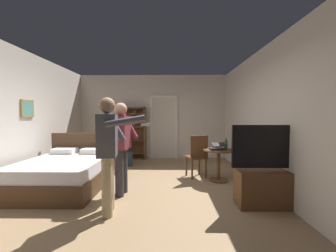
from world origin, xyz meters
name	(u,v)px	position (x,y,z in m)	size (l,w,h in m)	color
ground_plane	(139,193)	(0.00, 0.00, 0.00)	(7.12, 7.12, 0.00)	#997A56
wall_back	(153,117)	(0.00, 3.30, 1.40)	(5.12, 0.12, 2.80)	silver
wall_left	(4,118)	(-2.50, 0.00, 1.40)	(0.15, 6.71, 2.80)	silver
wall_right	(275,118)	(2.50, 0.00, 1.40)	(0.12, 6.71, 2.80)	silver
doorway_frame	(164,122)	(0.36, 3.22, 1.22)	(0.93, 0.08, 2.13)	white
bed	(67,172)	(-1.51, 0.33, 0.30)	(1.52, 1.92, 1.02)	#4C331E
bookshelf	(132,131)	(-0.68, 3.07, 0.92)	(0.90, 0.32, 1.71)	brown
tv_flatscreen	(268,181)	(2.14, -0.55, 0.40)	(1.16, 0.40, 1.30)	brown
side_table	(218,159)	(1.65, 0.74, 0.48)	(0.69, 0.69, 0.70)	brown
laptop	(218,147)	(1.63, 0.70, 0.75)	(0.36, 0.37, 0.16)	black
bottle_on_table	(226,145)	(1.79, 0.66, 0.81)	(0.06, 0.06, 0.26)	#2A4632
wooden_chair	(197,154)	(1.21, 0.96, 0.54)	(0.53, 0.53, 0.99)	brown
person_blue_shirt	(109,147)	(-0.31, -0.81, 0.99)	(0.80, 0.60, 1.70)	tan
person_striped_shirt	(122,142)	(-0.29, -0.08, 0.96)	(0.68, 0.59, 1.67)	#333338
suitcase_dark	(124,158)	(-0.74, 2.13, 0.21)	(0.45, 0.37, 0.41)	#1E2D38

